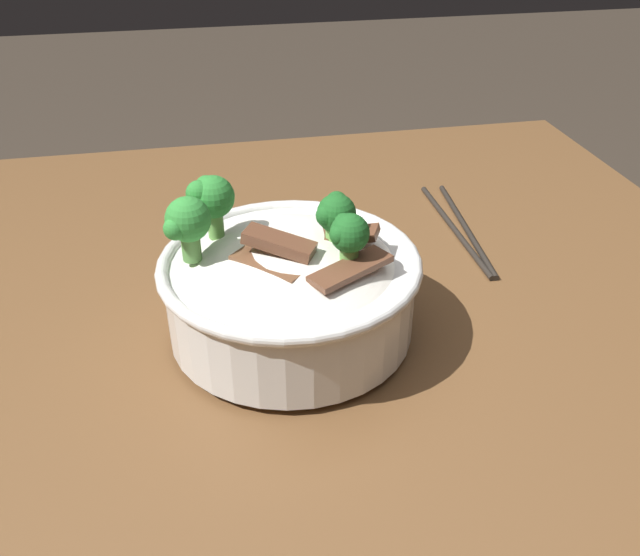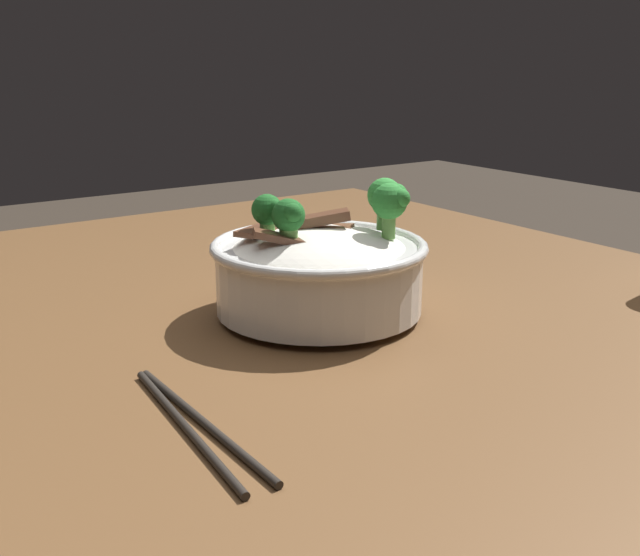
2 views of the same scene
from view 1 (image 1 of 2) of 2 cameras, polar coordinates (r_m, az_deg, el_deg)
name	(u,v)px [view 1 (image 1 of 2)]	position (r m, az deg, el deg)	size (l,w,h in m)	color
dining_table	(295,454)	(0.68, -2.11, -14.56)	(1.18, 1.09, 0.77)	brown
rice_bowl	(289,282)	(0.64, -2.60, -0.38)	(0.25, 0.25, 0.15)	white
chopsticks_pair	(460,228)	(0.87, 11.67, 4.12)	(0.24, 0.03, 0.01)	#28231E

